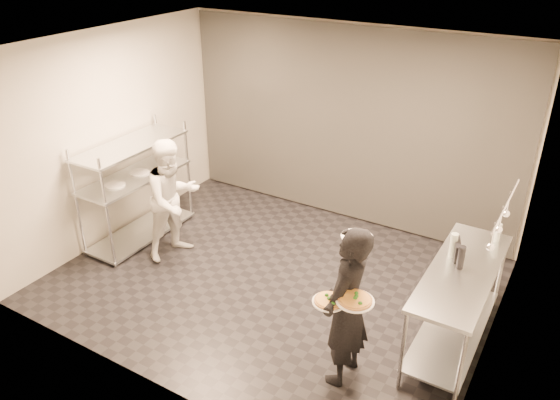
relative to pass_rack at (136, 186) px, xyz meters
The scene contains 13 objects.
room_shell 2.53m from the pass_rack, 28.77° to the left, with size 5.00×4.00×2.80m.
pass_rack is the anchor object (origin of this frame).
prep_counter 4.33m from the pass_rack, ahead, with size 0.60×1.80×0.92m.
utensil_rail 4.64m from the pass_rack, ahead, with size 0.07×1.20×0.31m.
waiter 3.68m from the pass_rack, 15.47° to the right, with size 0.59×0.39×1.63m, color black.
chef 0.74m from the pass_rack, ahead, with size 0.77×0.60×1.59m, color white.
pizza_plate_near 3.70m from the pass_rack, 19.36° to the right, with size 0.29×0.29×0.05m.
pizza_plate_far 3.89m from the pass_rack, 17.57° to the right, with size 0.33×0.33×0.05m.
salad_plate 3.57m from the pass_rack, 10.38° to the right, with size 0.30×0.30×0.07m.
pos_monitor 4.22m from the pass_rack, ahead, with size 0.05×0.26×0.19m, color black.
bottle_green 4.18m from the pass_rack, ahead, with size 0.07×0.07×0.26m, color gray.
bottle_clear 4.56m from the pass_rack, ahead, with size 0.06×0.06×0.21m, color gray.
bottle_dark 4.30m from the pass_rack, ahead, with size 0.07×0.07×0.24m, color black.
Camera 1 is at (2.91, -4.70, 3.92)m, focal length 35.00 mm.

